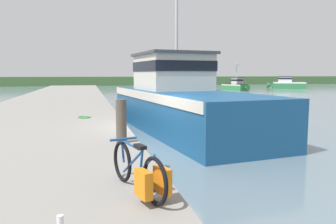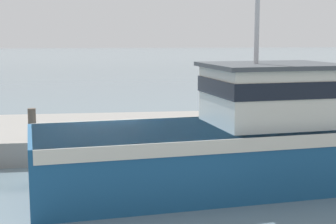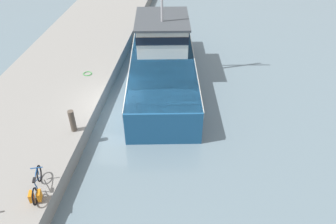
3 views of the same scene
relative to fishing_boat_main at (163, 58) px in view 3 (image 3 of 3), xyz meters
The scene contains 6 objects.
ground_plane 4.68m from the fishing_boat_main, 115.11° to the right, with size 320.00×320.00×0.00m, color slate.
dock_pier 7.31m from the fishing_boat_main, 146.01° to the right, with size 6.35×80.00×0.84m, color gray.
fishing_boat_main is the anchor object (origin of this frame).
bicycle_touring 10.68m from the fishing_boat_main, 108.42° to the right, with size 0.73×1.70×0.72m.
mooring_post 7.23m from the fishing_boat_main, 117.01° to the right, with size 0.26×0.26×1.08m, color #51473D.
hose_coil 4.50m from the fishing_boat_main, 161.19° to the right, with size 0.50×0.50×0.04m, color green.
Camera 3 is at (4.15, -13.34, 10.53)m, focal length 35.00 mm.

